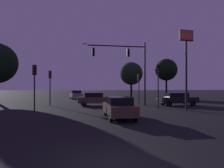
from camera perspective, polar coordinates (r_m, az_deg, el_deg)
name	(u,v)px	position (r m, az deg, el deg)	size (l,w,h in m)	color
ground_plane	(97,101)	(30.69, -4.27, -4.85)	(168.00, 168.00, 0.00)	black
traffic_signal_mast_arm	(128,61)	(23.72, 4.38, 6.36)	(7.36, 0.78, 7.38)	#232326
traffic_light_corner_left	(139,83)	(26.26, 7.53, 0.40)	(0.30, 0.35, 3.83)	#232326
traffic_light_corner_right	(158,78)	(21.37, 12.74, 1.78)	(0.36, 0.38, 4.46)	#232326
traffic_light_median	(34,79)	(19.11, -20.82, 1.44)	(0.32, 0.36, 4.15)	#232326
traffic_light_far_side	(50,81)	(25.07, -16.90, 0.89)	(0.31, 0.36, 4.10)	#232326
car_nearside_lane	(119,107)	(14.61, 1.88, -6.42)	(2.01, 4.63, 1.52)	#473828
car_crossing_left	(177,99)	(25.25, 17.73, -3.93)	(4.62, 2.22, 1.52)	black
car_crossing_right	(95,99)	(24.11, -4.77, -4.12)	(4.05, 1.99, 1.52)	#473828
car_far_lane	(76,94)	(37.19, -10.03, -2.87)	(2.66, 4.65, 1.52)	gray
store_sign_illuminated	(186,52)	(20.58, 19.97, 8.38)	(1.42, 0.50, 7.53)	#232326
tree_behind_sign	(131,74)	(43.36, 5.38, 2.91)	(4.81, 4.81, 7.35)	black
tree_center_horizon	(166,70)	(40.23, 14.90, 3.84)	(4.16, 4.16, 7.47)	black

